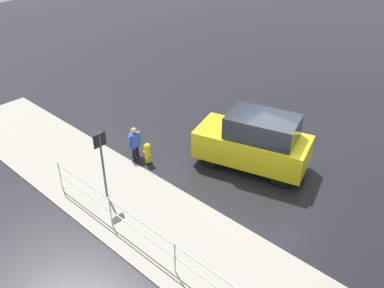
{
  "coord_description": "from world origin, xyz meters",
  "views": [
    {
      "loc": [
        -6.07,
        10.52,
        8.78
      ],
      "look_at": [
        2.47,
        1.27,
        0.9
      ],
      "focal_mm": 40.0,
      "sensor_mm": 36.0,
      "label": 1
    }
  ],
  "objects_px": {
    "moving_hatchback": "(255,142)",
    "sign_post": "(102,156)",
    "pedestrian": "(135,141)",
    "fire_hydrant": "(148,153)"
  },
  "relations": [
    {
      "from": "pedestrian",
      "to": "fire_hydrant",
      "type": "bearing_deg",
      "value": -175.63
    },
    {
      "from": "pedestrian",
      "to": "sign_post",
      "type": "bearing_deg",
      "value": 116.82
    },
    {
      "from": "pedestrian",
      "to": "sign_post",
      "type": "relative_size",
      "value": 0.51
    },
    {
      "from": "fire_hydrant",
      "to": "sign_post",
      "type": "distance_m",
      "value": 2.56
    },
    {
      "from": "moving_hatchback",
      "to": "pedestrian",
      "type": "distance_m",
      "value": 4.3
    },
    {
      "from": "moving_hatchback",
      "to": "fire_hydrant",
      "type": "height_order",
      "value": "moving_hatchback"
    },
    {
      "from": "moving_hatchback",
      "to": "sign_post",
      "type": "height_order",
      "value": "sign_post"
    },
    {
      "from": "sign_post",
      "to": "fire_hydrant",
      "type": "bearing_deg",
      "value": -77.94
    },
    {
      "from": "pedestrian",
      "to": "sign_post",
      "type": "height_order",
      "value": "sign_post"
    },
    {
      "from": "moving_hatchback",
      "to": "fire_hydrant",
      "type": "relative_size",
      "value": 5.26
    }
  ]
}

